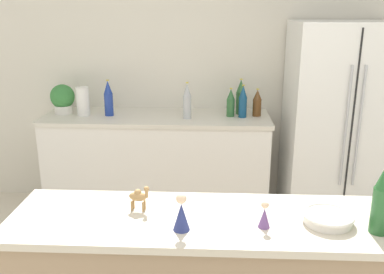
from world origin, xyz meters
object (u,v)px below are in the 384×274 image
Objects in this scene: paper_towel_roll at (83,101)px; back_bottle_0 at (231,103)px; refrigerator at (338,125)px; back_bottle_1 at (108,99)px; wine_bottle at (383,199)px; wise_man_figurine_blue at (264,216)px; potted_plant at (63,99)px; back_bottle_2 at (257,103)px; back_bottle_5 at (241,97)px; fruit_bowl at (328,217)px; back_bottle_4 at (243,102)px; wise_man_figurine_crimson at (181,214)px; back_bottle_3 at (187,101)px; camel_figurine at (139,196)px.

paper_towel_roll and back_bottle_0 have the same top height.
refrigerator reaches higher than back_bottle_0.
back_bottle_1 is 2.54m from wine_bottle.
potted_plant is at bearing 128.01° from wise_man_figurine_blue.
back_bottle_5 reaches higher than back_bottle_2.
back_bottle_1 reaches higher than back_bottle_0.
refrigerator reaches higher than fruit_bowl.
back_bottle_4 reaches higher than back_bottle_2.
refrigerator is 10.14× the size of wise_man_figurine_crimson.
back_bottle_2 is 0.16m from back_bottle_5.
potted_plant is 1.05× the size of back_bottle_0.
wise_man_figurine_crimson is at bearing -98.04° from back_bottle_0.
back_bottle_1 is 1.30× the size of back_bottle_2.
back_bottle_3 is 2.11m from wine_bottle.
refrigerator is 0.93m from back_bottle_0.
fruit_bowl is 0.29m from wise_man_figurine_blue.
back_bottle_5 reaches higher than fruit_bowl.
potted_plant reaches higher than fruit_bowl.
paper_towel_roll is 1.97m from camel_figurine.
paper_towel_roll is 2.22m from wise_man_figurine_crimson.
wine_bottle is 1.06m from camel_figurine.
camel_figurine is at bearing 174.41° from fruit_bowl.
back_bottle_5 is (0.09, 0.09, 0.03)m from back_bottle_0.
wise_man_figurine_crimson is at bearing -104.21° from back_bottle_2.
refrigerator is 1.99m from back_bottle_1.
back_bottle_5 is at bearing 73.08° from camel_figurine.
back_bottle_1 is 1.16m from back_bottle_5.
back_bottle_0 is at bearing 105.55° from wine_bottle.
camel_figurine is at bearing -105.14° from back_bottle_0.
wise_man_figurine_crimson is at bearing -171.80° from fruit_bowl.
back_bottle_2 is (1.52, 0.05, -0.01)m from paper_towel_roll.
wise_man_figurine_crimson is (1.20, -2.03, -0.05)m from potted_plant.
wine_bottle reaches higher than fruit_bowl.
fruit_bowl is at bearing -106.81° from refrigerator.
back_bottle_2 is 0.14m from back_bottle_4.
camel_figurine is at bearing -128.68° from refrigerator.
refrigerator is 0.71m from back_bottle_2.
back_bottle_5 is at bearing 21.88° from back_bottle_3.
back_bottle_0 is at bearing 74.86° from camel_figurine.
wine_bottle is at bearing -19.92° from fruit_bowl.
paper_towel_roll is 0.80× the size of back_bottle_3.
back_bottle_3 is 0.50m from back_bottle_5.
back_bottle_3 is 0.98× the size of wine_bottle.
back_bottle_2 is (1.29, 0.04, -0.04)m from back_bottle_1.
back_bottle_2 is 1.99m from camel_figurine.
back_bottle_5 is at bearing 152.60° from back_bottle_2.
potted_plant is at bearing 163.70° from paper_towel_roll.
back_bottle_3 is at bearing -172.23° from back_bottle_4.
fruit_bowl is at bearing -82.43° from back_bottle_5.
back_bottle_5 is at bearing 97.57° from fruit_bowl.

